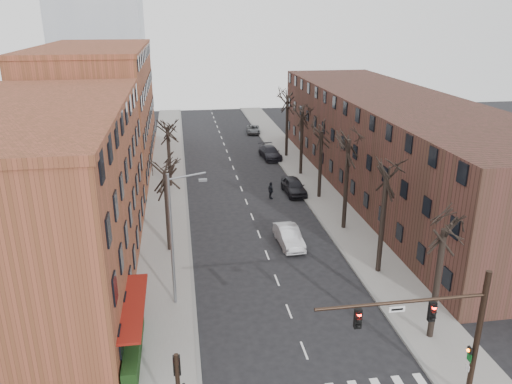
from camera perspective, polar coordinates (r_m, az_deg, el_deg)
name	(u,v)px	position (r m, az deg, el deg)	size (l,w,h in m)	color
sidewalk_left	(167,183)	(56.83, -10.10, 1.01)	(4.00, 90.00, 0.15)	gray
sidewalk_right	(306,176)	(58.60, 5.72, 1.80)	(4.00, 90.00, 0.15)	gray
building_left_near	(41,200)	(37.24, -23.37, -0.81)	(12.00, 26.00, 12.00)	brown
building_left_far	(98,109)	(64.58, -17.58, 9.00)	(12.00, 28.00, 14.00)	brown
building_right	(392,143)	(55.32, 15.28, 5.42)	(12.00, 50.00, 10.00)	#482721
awning_left	(137,345)	(30.90, -13.39, -16.61)	(1.20, 7.00, 0.15)	maroon
hedge	(134,346)	(29.73, -13.82, -16.74)	(0.80, 6.00, 1.00)	#1A3412
tree_right_a	(429,338)	(32.33, 19.20, -15.45)	(5.20, 5.20, 10.00)	black
tree_right_b	(378,272)	(38.41, 13.73, -8.90)	(5.20, 5.20, 10.80)	black
tree_right_c	(343,229)	(45.09, 9.95, -4.15)	(5.20, 5.20, 11.60)	black
tree_right_d	(319,198)	(52.15, 7.19, -0.65)	(5.20, 5.20, 10.00)	black
tree_right_e	(301,174)	(59.45, 5.11, 2.01)	(5.20, 5.20, 10.80)	black
tree_right_f	(286,156)	(66.90, 3.48, 4.08)	(5.20, 5.20, 11.60)	black
tree_left_a	(170,251)	(41.09, -9.79, -6.61)	(5.20, 5.20, 9.50)	black
tree_left_b	(171,186)	(55.90, -9.70, 0.63)	(5.20, 5.20, 9.50)	black
signal_mast_arm	(449,328)	(25.42, 21.18, -14.25)	(8.14, 0.30, 7.20)	black
streetlight	(174,234)	(31.71, -9.35, -4.81)	(2.45, 0.22, 9.03)	slate
silver_sedan	(289,236)	(41.18, 3.78, -5.09)	(1.64, 4.71, 1.55)	silver
parked_car_near	(294,186)	(52.82, 4.34, 0.68)	(1.97, 4.88, 1.66)	black
parked_car_mid	(270,152)	(65.77, 1.62, 4.54)	(2.20, 5.42, 1.57)	black
parked_car_far	(253,129)	(79.95, -0.31, 7.17)	(2.02, 4.37, 1.21)	#525559
pedestrian_crossing	(271,191)	(51.17, 1.69, 0.16)	(1.05, 0.44, 1.79)	black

